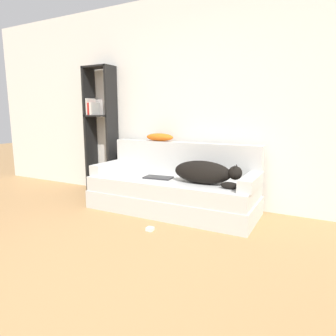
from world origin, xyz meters
TOP-DOWN VIEW (x-y plane):
  - ground_plane at (0.00, 0.00)m, footprint 20.00×20.00m
  - wall_back at (0.00, 2.50)m, footprint 7.56×0.06m
  - couch at (-0.07, 1.96)m, footprint 2.06×0.81m
  - couch_backrest at (-0.07, 2.29)m, footprint 2.02×0.15m
  - couch_arm_left at (-1.03, 1.95)m, footprint 0.15×0.62m
  - couch_arm_right at (0.89, 1.95)m, footprint 0.15×0.62m
  - dog at (0.38, 1.90)m, footprint 0.79×0.28m
  - laptop at (-0.23, 1.91)m, footprint 0.36×0.23m
  - throw_pillow at (-0.42, 2.30)m, footprint 0.40×0.16m
  - bookshelf at (-1.46, 2.31)m, footprint 0.45×0.26m
  - power_adapter at (0.03, 1.28)m, footprint 0.07×0.07m

SIDE VIEW (x-z plane):
  - ground_plane at x=0.00m, z-range 0.00..0.00m
  - power_adapter at x=0.03m, z-range 0.00..0.04m
  - couch at x=-0.07m, z-range 0.00..0.40m
  - laptop at x=-0.23m, z-range 0.41..0.43m
  - couch_arm_left at x=-1.03m, z-range 0.41..0.54m
  - couch_arm_right at x=0.89m, z-range 0.41..0.54m
  - dog at x=0.38m, z-range 0.41..0.67m
  - couch_backrest at x=-0.07m, z-range 0.41..0.83m
  - throw_pillow at x=-0.42m, z-range 0.83..0.93m
  - bookshelf at x=-1.46m, z-range 0.10..1.97m
  - wall_back at x=0.00m, z-range 0.00..2.70m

